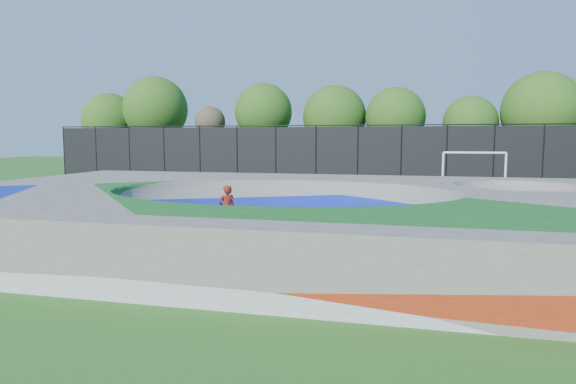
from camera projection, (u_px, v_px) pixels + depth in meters
name	position (u px, v px, depth m)	size (l,w,h in m)	color
ground	(282.00, 237.00, 16.10)	(120.00, 120.00, 0.00)	#245818
skate_deck	(282.00, 213.00, 16.02)	(22.00, 14.00, 1.50)	gray
skater	(227.00, 209.00, 16.60)	(0.58, 0.38, 1.58)	red
skateboard	(227.00, 233.00, 16.68)	(0.78, 0.22, 0.05)	black
soccer_goal	(474.00, 164.00, 29.34)	(3.52, 0.12, 2.32)	white
fence	(358.00, 152.00, 36.14)	(48.09, 0.09, 4.04)	black
treeline	(358.00, 114.00, 41.02)	(52.59, 7.29, 8.60)	#4E3C27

